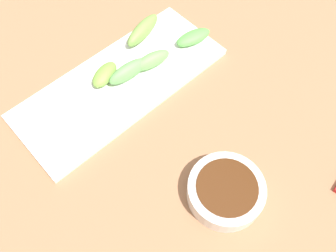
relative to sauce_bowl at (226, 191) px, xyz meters
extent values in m
cube|color=#9A6A49|center=(0.15, -0.03, -0.03)|extent=(2.10, 2.10, 0.02)
cylinder|color=silver|center=(0.00, 0.00, 0.00)|extent=(0.11, 0.11, 0.03)
cylinder|color=#48250E|center=(0.00, 0.00, 0.00)|extent=(0.09, 0.09, 0.02)
cube|color=white|center=(0.27, -0.02, -0.01)|extent=(0.16, 0.39, 0.01)
ellipsoid|color=#6DB158|center=(0.26, -0.08, 0.01)|extent=(0.04, 0.08, 0.03)
ellipsoid|color=#79AD42|center=(0.29, 0.00, 0.00)|extent=(0.05, 0.07, 0.02)
ellipsoid|color=#77A549|center=(0.32, -0.12, 0.01)|extent=(0.05, 0.10, 0.03)
ellipsoid|color=#68AA59|center=(0.27, -0.04, 0.01)|extent=(0.03, 0.08, 0.03)
ellipsoid|color=#5CAD4C|center=(0.25, -0.18, 0.00)|extent=(0.05, 0.08, 0.02)
camera|label=1|loc=(-0.07, 0.18, 0.50)|focal=37.83mm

